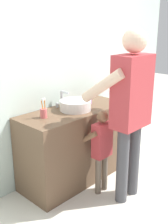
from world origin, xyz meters
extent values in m
plane|color=silver|center=(0.00, 0.00, 0.00)|extent=(14.00, 14.00, 0.00)
cube|color=silver|center=(0.00, 0.62, 1.35)|extent=(4.40, 0.08, 2.70)
cube|color=brown|center=(0.00, 0.30, 0.43)|extent=(1.31, 0.54, 0.85)
cylinder|color=silver|center=(0.00, 0.28, 0.91)|extent=(0.34, 0.34, 0.11)
cylinder|color=beige|center=(0.00, 0.28, 0.91)|extent=(0.28, 0.28, 0.09)
cylinder|color=#B7BABF|center=(0.00, 0.50, 0.94)|extent=(0.03, 0.03, 0.18)
cylinder|color=#B7BABF|center=(0.00, 0.44, 1.02)|extent=(0.02, 0.12, 0.02)
cylinder|color=#B7BABF|center=(-0.07, 0.50, 0.88)|extent=(0.04, 0.04, 0.05)
cylinder|color=#B7BABF|center=(0.07, 0.50, 0.88)|extent=(0.04, 0.04, 0.05)
cylinder|color=#D86666|center=(-0.40, 0.33, 0.90)|extent=(0.07, 0.07, 0.09)
cylinder|color=orange|center=(-0.39, 0.32, 0.95)|extent=(0.03, 0.03, 0.17)
cube|color=white|center=(-0.39, 0.32, 1.05)|extent=(0.01, 0.02, 0.02)
cylinder|color=orange|center=(-0.42, 0.32, 0.95)|extent=(0.03, 0.03, 0.17)
cube|color=white|center=(-0.42, 0.32, 1.05)|extent=(0.01, 0.02, 0.02)
cylinder|color=#B27FC6|center=(0.29, 0.34, 0.92)|extent=(0.06, 0.06, 0.13)
cylinder|color=#2D2D2D|center=(0.29, 0.34, 1.00)|extent=(0.02, 0.02, 0.04)
cylinder|color=#6B5B4C|center=(-0.05, -0.11, 0.21)|extent=(0.06, 0.06, 0.42)
cylinder|color=#6B5B4C|center=(0.05, -0.11, 0.21)|extent=(0.06, 0.06, 0.42)
cube|color=#B7383D|center=(0.00, -0.11, 0.61)|extent=(0.21, 0.12, 0.37)
sphere|color=brown|center=(0.00, -0.11, 0.86)|extent=(0.12, 0.12, 0.12)
cylinder|color=brown|center=(-0.12, -0.01, 0.64)|extent=(0.05, 0.26, 0.20)
cylinder|color=brown|center=(0.12, -0.01, 0.64)|extent=(0.05, 0.26, 0.20)
cylinder|color=#47474C|center=(0.01, -0.37, 0.40)|extent=(0.12, 0.12, 0.80)
cylinder|color=#47474C|center=(0.21, -0.37, 0.40)|extent=(0.12, 0.12, 0.80)
cube|color=#B7383D|center=(0.11, -0.37, 1.15)|extent=(0.40, 0.23, 0.70)
sphere|color=beige|center=(0.11, -0.37, 1.62)|extent=(0.23, 0.23, 0.23)
cylinder|color=beige|center=(-0.11, -0.19, 1.21)|extent=(0.10, 0.48, 0.38)
cylinder|color=beige|center=(0.33, -0.19, 1.21)|extent=(0.10, 0.48, 0.38)
cylinder|color=yellow|center=(0.33, 0.00, 1.03)|extent=(0.01, 0.14, 0.03)
cube|color=white|center=(0.33, 0.07, 1.04)|extent=(0.01, 0.02, 0.02)
camera|label=1|loc=(-2.07, -1.81, 1.78)|focal=45.00mm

